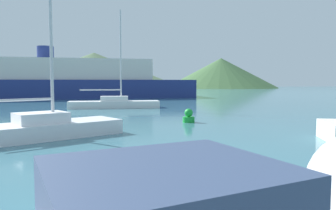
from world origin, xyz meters
TOP-DOWN VIEW (x-y plane):
  - sailboat_inner at (-5.50, 14.21)m, footprint 6.15×4.51m
  - sailboat_middle at (-2.29, 27.83)m, footprint 7.22×1.81m
  - ferry_distant at (-10.15, 44.91)m, footprint 37.51×9.50m
  - buoy_marker at (1.18, 17.75)m, footprint 0.62×0.62m
  - hill_central at (-5.44, 100.99)m, footprint 54.29×54.29m
  - hill_east at (34.44, 101.75)m, footprint 36.03×36.03m

SIDE VIEW (x-z plane):
  - buoy_marker at x=1.18m, z-range -0.06..0.65m
  - sailboat_middle at x=-2.29m, z-range -3.49..4.29m
  - sailboat_inner at x=-5.50m, z-range -3.90..4.74m
  - ferry_distant at x=-10.15m, z-range -1.09..5.41m
  - hill_east at x=34.44m, z-range 0.00..9.53m
  - hill_central at x=-5.44m, z-range 0.00..10.55m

